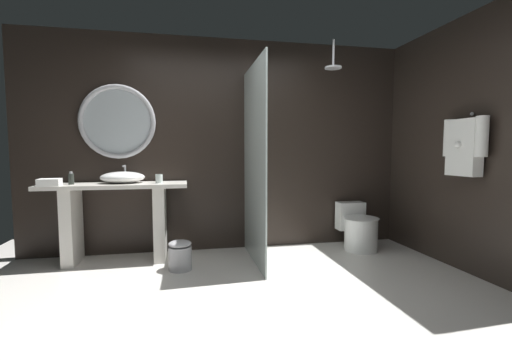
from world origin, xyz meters
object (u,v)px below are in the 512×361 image
(tumbler_cup, at_px, (159,179))
(round_wall_mirror, at_px, (118,122))
(hanging_bathrobe, at_px, (464,145))
(vessel_sink, at_px, (123,177))
(soap_dispenser, at_px, (71,179))
(toilet, at_px, (358,229))
(rain_shower_head, at_px, (333,65))
(waste_bin, at_px, (180,255))
(folded_hand_towel, at_px, (50,182))

(tumbler_cup, height_order, round_wall_mirror, round_wall_mirror)
(hanging_bathrobe, bearing_deg, vessel_sink, 161.32)
(vessel_sink, xyz_separation_m, soap_dispenser, (-0.51, -0.07, -0.00))
(soap_dispenser, bearing_deg, hanging_bathrobe, -15.44)
(tumbler_cup, distance_m, toilet, 2.51)
(vessel_sink, relative_size, hanging_bathrobe, 0.76)
(vessel_sink, relative_size, rain_shower_head, 1.47)
(vessel_sink, bearing_deg, rain_shower_head, -6.76)
(round_wall_mirror, distance_m, waste_bin, 1.72)
(tumbler_cup, height_order, soap_dispenser, soap_dispenser)
(round_wall_mirror, bearing_deg, waste_bin, -44.62)
(hanging_bathrobe, distance_m, waste_bin, 3.06)
(rain_shower_head, relative_size, toilet, 0.53)
(tumbler_cup, distance_m, waste_bin, 0.89)
(round_wall_mirror, bearing_deg, hanging_bathrobe, -21.23)
(rain_shower_head, bearing_deg, round_wall_mirror, 168.90)
(tumbler_cup, height_order, toilet, tumbler_cup)
(rain_shower_head, height_order, folded_hand_towel, rain_shower_head)
(tumbler_cup, height_order, rain_shower_head, rain_shower_head)
(soap_dispenser, relative_size, waste_bin, 0.45)
(vessel_sink, height_order, round_wall_mirror, round_wall_mirror)
(tumbler_cup, relative_size, folded_hand_towel, 0.49)
(vessel_sink, height_order, waste_bin, vessel_sink)
(waste_bin, bearing_deg, folded_hand_towel, 167.19)
(tumbler_cup, bearing_deg, waste_bin, -60.95)
(tumbler_cup, distance_m, soap_dispenser, 0.91)
(rain_shower_head, bearing_deg, toilet, 20.05)
(round_wall_mirror, height_order, toilet, round_wall_mirror)
(tumbler_cup, xyz_separation_m, hanging_bathrobe, (2.98, -1.06, 0.37))
(waste_bin, height_order, folded_hand_towel, folded_hand_towel)
(soap_dispenser, relative_size, toilet, 0.23)
(hanging_bathrobe, xyz_separation_m, folded_hand_towel, (-4.07, 0.96, -0.38))
(hanging_bathrobe, bearing_deg, round_wall_mirror, 158.77)
(soap_dispenser, distance_m, round_wall_mirror, 0.82)
(tumbler_cup, relative_size, rain_shower_head, 0.31)
(vessel_sink, bearing_deg, round_wall_mirror, 109.41)
(hanging_bathrobe, relative_size, waste_bin, 2.02)
(folded_hand_towel, bearing_deg, vessel_sink, 15.37)
(rain_shower_head, xyz_separation_m, waste_bin, (-1.75, -0.20, -2.06))
(folded_hand_towel, bearing_deg, soap_dispenser, 35.00)
(tumbler_cup, xyz_separation_m, round_wall_mirror, (-0.47, 0.28, 0.65))
(vessel_sink, xyz_separation_m, tumbler_cup, (0.40, -0.09, -0.02))
(hanging_bathrobe, distance_m, folded_hand_towel, 4.20)
(round_wall_mirror, bearing_deg, soap_dispenser, -149.04)
(vessel_sink, bearing_deg, folded_hand_towel, -164.63)
(vessel_sink, xyz_separation_m, toilet, (2.82, -0.12, -0.68))
(tumbler_cup, xyz_separation_m, toilet, (2.42, -0.03, -0.67))
(soap_dispenser, height_order, folded_hand_towel, soap_dispenser)
(hanging_bathrobe, height_order, toilet, hanging_bathrobe)
(round_wall_mirror, relative_size, toilet, 1.39)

